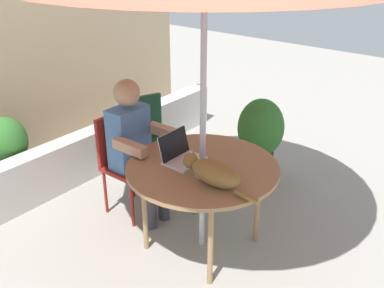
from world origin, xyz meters
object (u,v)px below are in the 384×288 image
Objects in this scene: patio_table at (202,172)px; potted_plant_near_fence at (7,149)px; person_seated at (135,143)px; potted_plant_corner at (260,134)px; chair_empty at (146,135)px; cat at (213,173)px; chair_occupied at (124,155)px; laptop at (179,152)px.

potted_plant_near_fence is (-0.48, 1.96, -0.23)m from patio_table.
person_seated reaches higher than potted_plant_corner.
potted_plant_near_fence is at bearing 111.03° from person_seated.
patio_table is 1.27× the size of chair_empty.
patio_table is 1.77× the size of cat.
potted_plant_near_fence is (-0.91, 0.96, -0.09)m from chair_empty.
chair_occupied is 0.45m from chair_empty.
cat is at bearing -127.13° from patio_table.
person_seated is 1.35m from potted_plant_corner.
potted_plant_corner is (0.81, -0.79, -0.05)m from chair_empty.
cat reaches higher than potted_plant_corner.
patio_table is 0.93× the size of person_seated.
person_seated reaches higher than cat.
person_seated reaches higher than chair_empty.
person_seated is at bearing -145.56° from chair_empty.
potted_plant_corner is (1.24, -0.65, -0.05)m from chair_occupied.
potted_plant_near_fence is (-0.32, 2.17, -0.36)m from cat.
laptop reaches higher than cat.
chair_occupied reaches higher than potted_plant_corner.
laptop reaches higher than potted_plant_near_fence.
cat is at bearing -99.76° from person_seated.
chair_occupied and chair_empty have the same top height.
patio_table is 1.51× the size of potted_plant_near_fence.
person_seated is at bearing 80.24° from cat.
patio_table is 0.71m from person_seated.
chair_occupied is at bearing 90.00° from patio_table.
chair_occupied is 1.06× the size of potted_plant_corner.
chair_occupied is 1.18× the size of potted_plant_near_fence.
chair_empty is at bearing 135.61° from potted_plant_corner.
person_seated is at bearing -90.00° from chair_occupied.
patio_table is 0.23m from laptop.
chair_empty is (0.43, 1.01, -0.14)m from patio_table.
laptop is (-0.03, -0.67, 0.25)m from chair_occupied.
potted_plant_corner is at bearing 9.85° from patio_table.
person_seated is 1.37m from potted_plant_near_fence.
chair_empty is 1.38m from cat.
potted_plant_near_fence is (-0.45, 1.77, -0.34)m from laptop.
laptop is at bearing -179.31° from potted_plant_corner.
cat reaches higher than patio_table.
potted_plant_near_fence is at bearing 134.50° from potted_plant_corner.
potted_plant_corner is at bearing -27.84° from chair_occupied.
laptop is 0.43m from cat.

